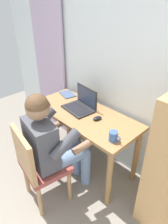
% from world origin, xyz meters
% --- Properties ---
extents(wall_back, '(4.80, 0.05, 2.50)m').
position_xyz_m(wall_back, '(0.00, 2.20, 1.25)').
color(wall_back, silver).
rests_on(wall_back, ground_plane).
extents(curtain_panel, '(0.63, 0.03, 2.20)m').
position_xyz_m(curtain_panel, '(-1.42, 2.13, 1.10)').
color(curtain_panel, '#B29EBC').
rests_on(curtain_panel, ground_plane).
extents(desk, '(1.26, 0.56, 0.73)m').
position_xyz_m(desk, '(-0.42, 1.85, 0.62)').
color(desk, olive).
rests_on(desk, ground_plane).
extents(chair, '(0.48, 0.46, 0.87)m').
position_xyz_m(chair, '(-0.36, 1.18, 0.48)').
color(chair, brown).
rests_on(chair, ground_plane).
extents(person_seated, '(0.59, 0.63, 1.19)m').
position_xyz_m(person_seated, '(-0.33, 1.36, 0.67)').
color(person_seated, '#6B84AD').
rests_on(person_seated, ground_plane).
extents(laptop, '(0.36, 0.28, 0.24)m').
position_xyz_m(laptop, '(-0.52, 1.89, 0.78)').
color(laptop, '#232326').
rests_on(laptop, desk).
extents(computer_mouse, '(0.08, 0.11, 0.03)m').
position_xyz_m(computer_mouse, '(-0.24, 1.86, 0.75)').
color(computer_mouse, black).
rests_on(computer_mouse, desk).
extents(desk_clock, '(0.09, 0.09, 0.03)m').
position_xyz_m(desk_clock, '(-0.86, 1.65, 0.75)').
color(desk_clock, black).
rests_on(desk_clock, desk).
extents(notebook_pad, '(0.24, 0.20, 0.01)m').
position_xyz_m(notebook_pad, '(-0.90, 2.01, 0.74)').
color(notebook_pad, '#3D4C6B').
rests_on(notebook_pad, desk).
extents(coffee_mug, '(0.12, 0.08, 0.09)m').
position_xyz_m(coffee_mug, '(0.09, 1.71, 0.78)').
color(coffee_mug, '#33518C').
rests_on(coffee_mug, desk).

